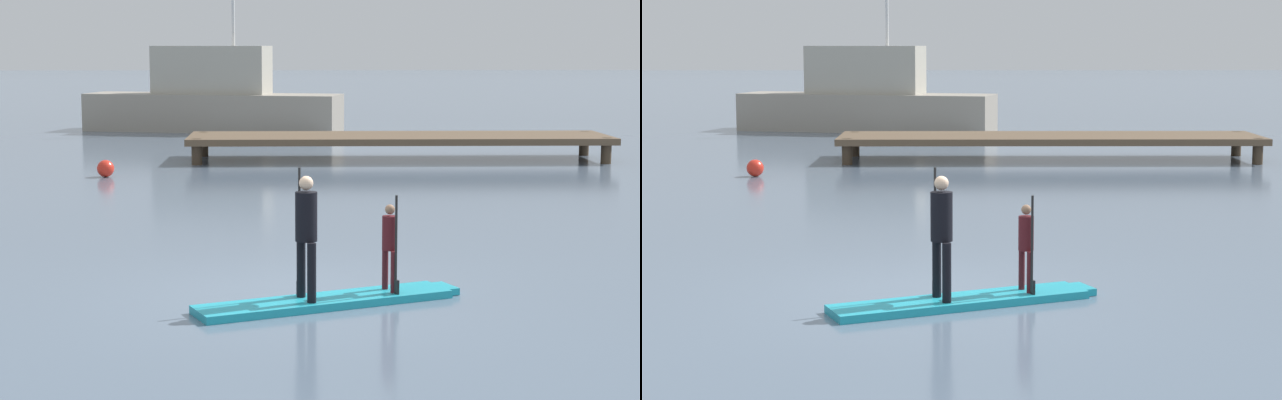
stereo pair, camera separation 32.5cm
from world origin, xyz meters
The scene contains 7 objects.
ground_plane centered at (0.00, 0.00, 0.00)m, with size 240.00×240.00×0.00m, color slate.
paddleboard_near centered at (0.49, -0.55, 0.05)m, with size 3.40×1.89×0.10m.
paddler_adult centered at (0.19, -0.67, 0.97)m, with size 0.35×0.46×1.61m.
paddler_child_solo centered at (1.26, -0.23, 0.72)m, with size 0.26×0.37×1.25m.
fishing_boat_white_large centered at (-2.85, 26.65, 1.13)m, with size 9.66×4.39×6.54m.
floating_dock centered at (3.01, 16.45, 0.60)m, with size 11.59×2.84×0.70m.
mooring_buoy_far centered at (-4.48, 12.71, 0.21)m, with size 0.42×0.42×0.42m, color red.
Camera 2 is at (0.33, -13.79, 3.21)m, focal length 61.52 mm.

